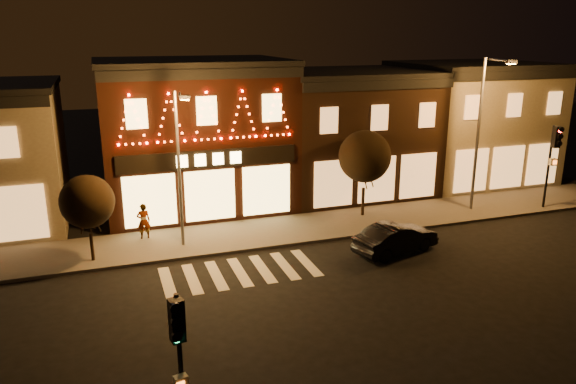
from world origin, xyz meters
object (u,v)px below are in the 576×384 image
traffic_signal_near (179,350)px  dark_sedan (396,238)px  streetlamp_mid (180,158)px  pedestrian (144,221)px

traffic_signal_near → dark_sedan: size_ratio=1.02×
streetlamp_mid → pedestrian: bearing=143.5°
traffic_signal_near → pedestrian: (0.39, 15.11, -2.12)m
dark_sedan → pedestrian: 11.90m
traffic_signal_near → streetlamp_mid: 13.65m
traffic_signal_near → streetlamp_mid: (2.05, 13.45, 1.18)m
traffic_signal_near → dark_sedan: traffic_signal_near is taller
streetlamp_mid → dark_sedan: size_ratio=1.72×
dark_sedan → pedestrian: bearing=49.5°
traffic_signal_near → pedestrian: 15.27m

